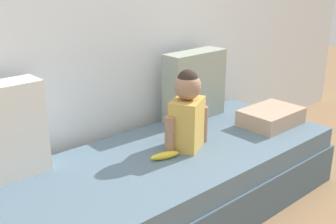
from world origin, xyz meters
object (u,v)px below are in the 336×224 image
Objects in this scene: throw_pillow_right at (194,85)px; banana at (165,155)px; couch at (148,194)px; toddler at (187,111)px; folded_blanket at (271,117)px.

throw_pillow_right is 0.72m from banana.
banana is at bearing -19.47° from couch.
toddler is 0.28m from banana.
couch is 5.39× the size of toddler.
couch is 6.21× the size of folded_blanket.
throw_pillow_right reaches higher than banana.
folded_blanket reaches higher than banana.
couch is 5.40× the size of throw_pillow_right.
couch is 0.87m from throw_pillow_right.
couch is 1.00m from folded_blanket.
throw_pillow_right is at bearing 25.90° from couch.
banana is (-0.59, -0.36, -0.21)m from throw_pillow_right.
couch is 0.24m from banana.
couch is at bearing -179.21° from toddler.
banana is at bearing -169.47° from toddler.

